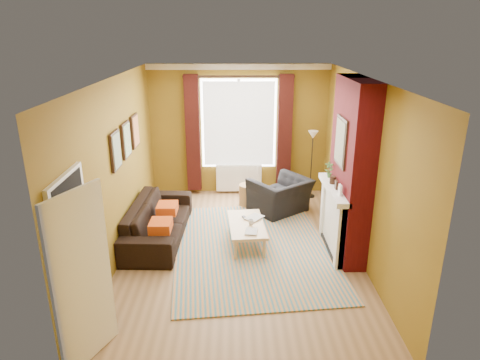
# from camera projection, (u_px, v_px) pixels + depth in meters

# --- Properties ---
(ground) EXTENTS (5.50, 5.50, 0.00)m
(ground) POSITION_uv_depth(u_px,v_px,m) (240.00, 250.00, 7.09)
(ground) COLOR brown
(ground) RESTS_ON ground
(room_walls) EXTENTS (3.82, 5.54, 2.83)m
(room_walls) POSITION_uv_depth(u_px,v_px,m) (279.00, 166.00, 6.90)
(room_walls) COLOR olive
(room_walls) RESTS_ON ground
(striped_rug) EXTENTS (2.88, 3.76, 0.02)m
(striped_rug) POSITION_uv_depth(u_px,v_px,m) (252.00, 248.00, 7.16)
(striped_rug) COLOR teal
(striped_rug) RESTS_ON ground
(sofa) EXTENTS (0.95, 2.26, 0.65)m
(sofa) POSITION_uv_depth(u_px,v_px,m) (158.00, 220.00, 7.44)
(sofa) COLOR black
(sofa) RESTS_ON ground
(armchair) EXTENTS (1.40, 1.37, 0.69)m
(armchair) POSITION_uv_depth(u_px,v_px,m) (280.00, 195.00, 8.49)
(armchair) COLOR black
(armchair) RESTS_ON ground
(coffee_table) EXTENTS (0.67, 1.20, 0.39)m
(coffee_table) POSITION_uv_depth(u_px,v_px,m) (246.00, 225.00, 7.19)
(coffee_table) COLOR tan
(coffee_table) RESTS_ON ground
(wicker_stool) EXTENTS (0.46, 0.46, 0.45)m
(wicker_stool) POSITION_uv_depth(u_px,v_px,m) (248.00, 195.00, 8.83)
(wicker_stool) COLOR #9A7242
(wicker_stool) RESTS_ON ground
(floor_lamp) EXTENTS (0.23, 0.23, 1.47)m
(floor_lamp) POSITION_uv_depth(u_px,v_px,m) (312.00, 145.00, 8.99)
(floor_lamp) COLOR black
(floor_lamp) RESTS_ON ground
(book_a) EXTENTS (0.23, 0.28, 0.02)m
(book_a) POSITION_uv_depth(u_px,v_px,m) (245.00, 231.00, 6.87)
(book_a) COLOR #999999
(book_a) RESTS_ON coffee_table
(book_b) EXTENTS (0.38, 0.39, 0.02)m
(book_b) POSITION_uv_depth(u_px,v_px,m) (249.00, 216.00, 7.43)
(book_b) COLOR #999999
(book_b) RESTS_ON coffee_table
(mug) EXTENTS (0.09, 0.09, 0.08)m
(mug) POSITION_uv_depth(u_px,v_px,m) (251.00, 222.00, 7.13)
(mug) COLOR #999999
(mug) RESTS_ON coffee_table
(tv_remote) EXTENTS (0.10, 0.16, 0.02)m
(tv_remote) POSITION_uv_depth(u_px,v_px,m) (245.00, 218.00, 7.37)
(tv_remote) COLOR #28282A
(tv_remote) RESTS_ON coffee_table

